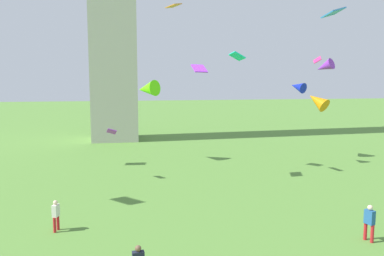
# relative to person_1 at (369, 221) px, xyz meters

# --- Properties ---
(person_1) EXTENTS (0.38, 0.52, 1.73)m
(person_1) POSITION_rel_person_1_xyz_m (0.00, 0.00, 0.00)
(person_1) COLOR red
(person_1) RESTS_ON ground_plane
(person_2) EXTENTS (0.35, 0.47, 1.56)m
(person_2) POSITION_rel_person_1_xyz_m (-14.47, 3.55, -0.09)
(person_2) COLOR red
(person_2) RESTS_ON ground_plane
(kite_flying_1) EXTENTS (0.99, 1.40, 0.67)m
(kite_flying_1) POSITION_rel_person_1_xyz_m (-2.79, 13.02, 8.08)
(kite_flying_1) COLOR #0ECAB0
(kite_flying_2) EXTENTS (1.26, 1.36, 0.32)m
(kite_flying_2) POSITION_rel_person_1_xyz_m (-7.34, 14.61, 11.85)
(kite_flying_2) COLOR orange
(kite_flying_4) EXTENTS (1.34, 1.46, 1.08)m
(kite_flying_4) POSITION_rel_person_1_xyz_m (1.76, 8.34, 7.22)
(kite_flying_4) COLOR purple
(kite_flying_5) EXTENTS (1.34, 1.25, 0.62)m
(kite_flying_5) POSITION_rel_person_1_xyz_m (-0.19, 3.82, 9.90)
(kite_flying_5) COLOR #327FD7
(kite_flying_6) EXTENTS (0.80, 1.10, 0.65)m
(kite_flying_6) POSITION_rel_person_1_xyz_m (3.83, 13.55, 7.87)
(kite_flying_6) COLOR #E32A79
(kite_flying_7) EXTENTS (2.44, 2.48, 1.59)m
(kite_flying_7) POSITION_rel_person_1_xyz_m (-9.18, 19.30, 5.50)
(kite_flying_7) COLOR #5EED0F
(kite_flying_8) EXTENTS (1.44, 1.66, 1.12)m
(kite_flying_8) POSITION_rel_person_1_xyz_m (3.27, 15.83, 5.73)
(kite_flying_8) COLOR #1222BF
(kite_flying_9) EXTENTS (0.80, 0.92, 0.59)m
(kite_flying_9) POSITION_rel_person_1_xyz_m (-12.07, 13.12, 2.63)
(kite_flying_9) COLOR purple
(kite_flying_10) EXTENTS (1.05, 1.37, 0.62)m
(kite_flying_10) POSITION_rel_person_1_xyz_m (-5.83, 12.00, 7.15)
(kite_flying_10) COLOR #A936F2
(kite_flying_11) EXTENTS (2.31, 2.61, 2.05)m
(kite_flying_11) POSITION_rel_person_1_xyz_m (6.50, 18.68, 4.36)
(kite_flying_11) COLOR orange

